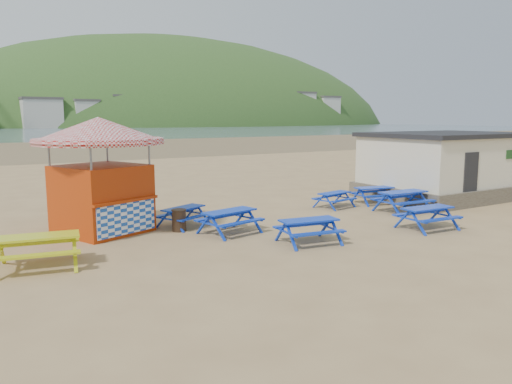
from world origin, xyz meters
TOP-DOWN VIEW (x-y plane):
  - ground at (0.00, 0.00)m, footprint 400.00×400.00m
  - wet_sand at (0.00, 55.00)m, footprint 400.00×400.00m
  - picnic_table_blue_a at (-3.10, 1.41)m, footprint 2.08×1.92m
  - picnic_table_blue_b at (4.02, 1.55)m, footprint 1.80×1.56m
  - picnic_table_blue_c at (6.23, 1.37)m, footprint 2.02×1.74m
  - picnic_table_blue_d at (-2.20, -0.38)m, footprint 2.15×1.87m
  - picnic_table_blue_e at (4.01, -3.42)m, footprint 1.95×1.61m
  - picnic_table_blue_f at (5.73, -0.75)m, footprint 2.13×1.74m
  - picnic_table_yellow at (-8.30, -1.22)m, footprint 2.32×2.00m
  - ice_cream_kiosk at (-5.78, 2.06)m, footprint 5.65×5.65m
  - litter_bin at (-3.51, 0.84)m, footprint 0.52×0.52m
  - amenity_block at (10.50, 1.00)m, footprint 7.40×5.40m
  - headland_town at (90.00, 229.68)m, footprint 264.00×144.00m
  - picnic_table_blue_g at (-0.74, -2.84)m, footprint 2.02×1.73m

SIDE VIEW (x-z plane):
  - headland_town at x=90.00m, z-range -63.91..44.09m
  - ground at x=0.00m, z-range 0.00..0.00m
  - wet_sand at x=0.00m, z-range 0.00..0.00m
  - picnic_table_blue_b at x=4.02m, z-range 0.00..0.66m
  - picnic_table_blue_a at x=-3.10m, z-range 0.00..0.70m
  - picnic_table_blue_c at x=6.23m, z-range 0.00..0.75m
  - picnic_table_blue_g at x=-0.74m, z-range 0.00..0.76m
  - litter_bin at x=-3.51m, z-range 0.01..0.76m
  - picnic_table_blue_e at x=4.01m, z-range 0.00..0.78m
  - picnic_table_blue_d at x=-2.20m, z-range 0.00..0.79m
  - picnic_table_yellow at x=-8.30m, z-range 0.00..0.86m
  - picnic_table_blue_f at x=5.73m, z-range 0.00..0.87m
  - amenity_block at x=10.50m, z-range -0.01..3.14m
  - ice_cream_kiosk at x=-5.78m, z-range 0.50..4.40m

